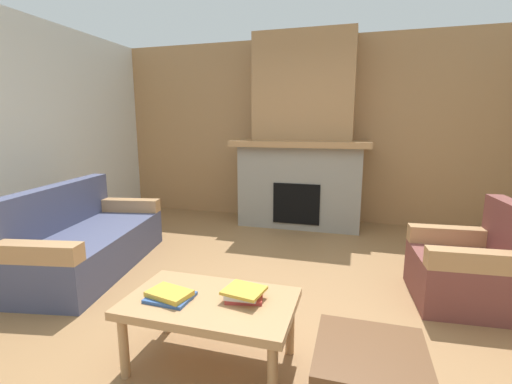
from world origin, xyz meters
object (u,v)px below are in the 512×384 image
armchair (470,269)px  coffee_table (210,308)px  fireplace (302,145)px  couch (84,241)px

armchair → coffee_table: size_ratio=0.85×
fireplace → coffee_table: 3.39m
fireplace → armchair: (1.71, -1.99, -0.87)m
armchair → coffee_table: armchair is taller
fireplace → coffee_table: fireplace is taller
fireplace → coffee_table: (-0.02, -3.30, -0.79)m
couch → armchair: (3.56, 0.29, 0.01)m
fireplace → armchair: bearing=-49.4°
couch → armchair: bearing=4.6°
fireplace → couch: size_ratio=1.40×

